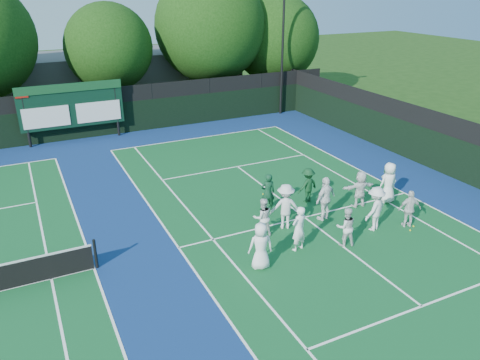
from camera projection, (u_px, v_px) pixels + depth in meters
name	position (u px, v px, depth m)	size (l,w,h in m)	color
ground	(318.00, 228.00, 18.53)	(120.00, 120.00, 0.00)	#1B3C10
court_apron	(165.00, 251.00, 16.94)	(34.00, 32.00, 0.01)	navy
near_court	(304.00, 217.00, 19.35)	(11.05, 23.85, 0.01)	#115326
back_fence	(90.00, 116.00, 28.81)	(34.00, 0.08, 3.00)	black
divider_fence_right	(464.00, 154.00, 22.45)	(0.08, 32.00, 3.00)	black
scoreboard	(71.00, 106.00, 27.74)	(6.00, 0.21, 3.55)	black
clubhouse	(123.00, 78.00, 36.79)	(18.00, 6.00, 4.00)	#57575C
light_pole_right	(283.00, 24.00, 32.06)	(1.20, 0.30, 10.12)	black
tree_c	(111.00, 49.00, 31.39)	(5.82, 5.82, 7.86)	black
tree_d	(212.00, 29.00, 33.97)	(7.97, 7.97, 9.97)	black
tree_e	(277.00, 41.00, 36.61)	(6.79, 6.79, 8.27)	black
tennis_ball_1	(284.00, 194.00, 21.37)	(0.07, 0.07, 0.07)	yellow
tennis_ball_2	(413.00, 226.00, 18.60)	(0.07, 0.07, 0.07)	yellow
tennis_ball_3	(263.00, 237.00, 17.83)	(0.07, 0.07, 0.07)	yellow
tennis_ball_4	(263.00, 194.00, 21.41)	(0.07, 0.07, 0.07)	yellow
tennis_ball_5	(410.00, 230.00, 18.31)	(0.07, 0.07, 0.07)	yellow
player_front_0	(261.00, 246.00, 15.66)	(0.83, 0.54, 1.70)	white
player_front_1	(299.00, 229.00, 16.71)	(0.63, 0.42, 1.74)	white
player_front_2	(346.00, 227.00, 17.06)	(0.74, 0.57, 1.52)	silver
player_front_3	(375.00, 209.00, 18.10)	(1.16, 0.67, 1.80)	silver
player_front_4	(410.00, 209.00, 18.37)	(0.91, 0.38, 1.55)	silver
player_back_0	(262.00, 217.00, 17.71)	(0.75, 0.59, 1.55)	silver
player_back_1	(285.00, 207.00, 18.22)	(1.20, 0.69, 1.86)	silver
player_back_2	(325.00, 199.00, 18.87)	(1.10, 0.46, 1.87)	white
player_back_3	(360.00, 189.00, 20.04)	(1.51, 0.48, 1.62)	white
player_back_4	(388.00, 183.00, 20.39)	(0.90, 0.58, 1.84)	white
coach_left	(268.00, 193.00, 19.63)	(0.61, 0.40, 1.68)	#0F3A22
coach_right	(308.00, 185.00, 20.46)	(1.02, 0.59, 1.58)	#103A1C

